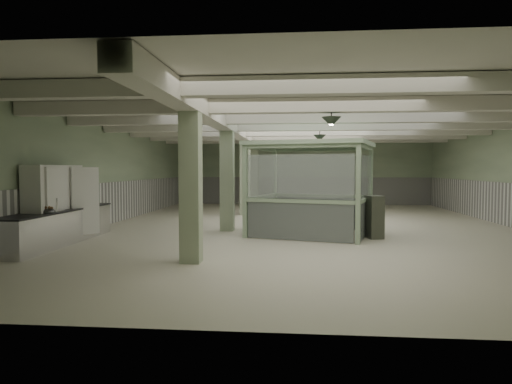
# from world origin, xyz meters

# --- Properties ---
(floor) EXTENTS (20.00, 20.00, 0.00)m
(floor) POSITION_xyz_m (0.00, 0.00, 0.00)
(floor) COLOR silver
(floor) RESTS_ON ground
(ceiling) EXTENTS (14.00, 20.00, 0.02)m
(ceiling) POSITION_xyz_m (0.00, 0.00, 3.60)
(ceiling) COLOR silver
(ceiling) RESTS_ON wall_back
(wall_back) EXTENTS (14.00, 0.02, 3.60)m
(wall_back) POSITION_xyz_m (0.00, 10.00, 1.80)
(wall_back) COLOR #ABBE98
(wall_back) RESTS_ON floor
(wall_front) EXTENTS (14.00, 0.02, 3.60)m
(wall_front) POSITION_xyz_m (0.00, -10.00, 1.80)
(wall_front) COLOR #ABBE98
(wall_front) RESTS_ON floor
(wall_left) EXTENTS (0.02, 20.00, 3.60)m
(wall_left) POSITION_xyz_m (-7.00, 0.00, 1.80)
(wall_left) COLOR #ABBE98
(wall_left) RESTS_ON floor
(wainscot_left) EXTENTS (0.05, 19.90, 1.50)m
(wainscot_left) POSITION_xyz_m (-6.97, 0.00, 0.75)
(wainscot_left) COLOR white
(wainscot_left) RESTS_ON floor
(wainscot_back) EXTENTS (13.90, 0.05, 1.50)m
(wainscot_back) POSITION_xyz_m (0.00, 9.97, 0.75)
(wainscot_back) COLOR white
(wainscot_back) RESTS_ON floor
(girder) EXTENTS (0.45, 19.90, 0.40)m
(girder) POSITION_xyz_m (-2.50, 0.00, 3.38)
(girder) COLOR beige
(girder) RESTS_ON ceiling
(beam_a) EXTENTS (13.90, 0.35, 0.32)m
(beam_a) POSITION_xyz_m (0.00, -7.50, 3.42)
(beam_a) COLOR beige
(beam_a) RESTS_ON ceiling
(beam_b) EXTENTS (13.90, 0.35, 0.32)m
(beam_b) POSITION_xyz_m (0.00, -5.00, 3.42)
(beam_b) COLOR beige
(beam_b) RESTS_ON ceiling
(beam_c) EXTENTS (13.90, 0.35, 0.32)m
(beam_c) POSITION_xyz_m (0.00, -2.50, 3.42)
(beam_c) COLOR beige
(beam_c) RESTS_ON ceiling
(beam_d) EXTENTS (13.90, 0.35, 0.32)m
(beam_d) POSITION_xyz_m (0.00, 0.00, 3.42)
(beam_d) COLOR beige
(beam_d) RESTS_ON ceiling
(beam_e) EXTENTS (13.90, 0.35, 0.32)m
(beam_e) POSITION_xyz_m (0.00, 2.50, 3.42)
(beam_e) COLOR beige
(beam_e) RESTS_ON ceiling
(beam_f) EXTENTS (13.90, 0.35, 0.32)m
(beam_f) POSITION_xyz_m (0.00, 5.00, 3.42)
(beam_f) COLOR beige
(beam_f) RESTS_ON ceiling
(beam_g) EXTENTS (13.90, 0.35, 0.32)m
(beam_g) POSITION_xyz_m (0.00, 7.50, 3.42)
(beam_g) COLOR beige
(beam_g) RESTS_ON ceiling
(column_a) EXTENTS (0.42, 0.42, 3.60)m
(column_a) POSITION_xyz_m (-2.50, -6.00, 1.80)
(column_a) COLOR #A4B491
(column_a) RESTS_ON floor
(column_b) EXTENTS (0.42, 0.42, 3.60)m
(column_b) POSITION_xyz_m (-2.50, -1.00, 1.80)
(column_b) COLOR #A4B491
(column_b) RESTS_ON floor
(column_c) EXTENTS (0.42, 0.42, 3.60)m
(column_c) POSITION_xyz_m (-2.50, 4.00, 1.80)
(column_c) COLOR #A4B491
(column_c) RESTS_ON floor
(column_d) EXTENTS (0.42, 0.42, 3.60)m
(column_d) POSITION_xyz_m (-2.50, 8.00, 1.80)
(column_d) COLOR #A4B491
(column_d) RESTS_ON floor
(pendant_front) EXTENTS (0.44, 0.44, 0.22)m
(pendant_front) POSITION_xyz_m (0.50, -5.00, 3.05)
(pendant_front) COLOR #2A3729
(pendant_front) RESTS_ON ceiling
(pendant_mid) EXTENTS (0.44, 0.44, 0.22)m
(pendant_mid) POSITION_xyz_m (0.50, 0.50, 3.05)
(pendant_mid) COLOR #2A3729
(pendant_mid) RESTS_ON ceiling
(pendant_back) EXTENTS (0.44, 0.44, 0.22)m
(pendant_back) POSITION_xyz_m (0.50, 5.50, 3.05)
(pendant_back) COLOR #2A3729
(pendant_back) RESTS_ON ceiling
(prep_counter) EXTENTS (0.83, 4.76, 0.91)m
(prep_counter) POSITION_xyz_m (-6.54, -3.98, 0.46)
(prep_counter) COLOR silver
(prep_counter) RESTS_ON floor
(pitcher_near) EXTENTS (0.20, 0.22, 0.25)m
(pitcher_near) POSITION_xyz_m (-6.55, -4.88, 1.03)
(pitcher_near) COLOR silver
(pitcher_near) RESTS_ON prep_counter
(pitcher_far) EXTENTS (0.22, 0.24, 0.25)m
(pitcher_far) POSITION_xyz_m (-6.37, -3.49, 1.02)
(pitcher_far) COLOR silver
(pitcher_far) RESTS_ON prep_counter
(veg_colander) EXTENTS (0.49, 0.49, 0.17)m
(veg_colander) POSITION_xyz_m (-6.39, -4.80, 0.99)
(veg_colander) COLOR #3B3B40
(veg_colander) RESTS_ON prep_counter
(orange_bowl) EXTENTS (0.31, 0.31, 0.09)m
(orange_bowl) POSITION_xyz_m (-6.48, -3.27, 0.94)
(orange_bowl) COLOR #B2B2B7
(orange_bowl) RESTS_ON prep_counter
(walkin_cooler) EXTENTS (0.94, 2.15, 1.97)m
(walkin_cooler) POSITION_xyz_m (-6.62, -4.00, 0.99)
(walkin_cooler) COLOR white
(walkin_cooler) RESTS_ON floor
(guard_booth) EXTENTS (4.10, 3.73, 2.78)m
(guard_booth) POSITION_xyz_m (0.15, -1.66, 1.86)
(guard_booth) COLOR #98B28F
(guard_booth) RESTS_ON floor
(filing_cabinet) EXTENTS (0.52, 0.65, 1.22)m
(filing_cabinet) POSITION_xyz_m (1.94, -2.20, 0.61)
(filing_cabinet) COLOR #515647
(filing_cabinet) RESTS_ON floor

